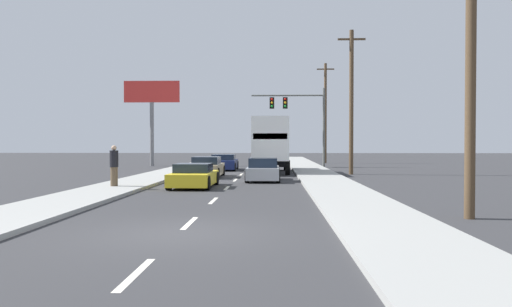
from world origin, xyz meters
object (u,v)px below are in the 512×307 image
at_px(roadside_billboard, 152,103).
at_px(pedestrian_near_corner, 114,166).
at_px(car_yellow, 194,176).
at_px(traffic_signal_mast, 294,110).
at_px(utility_pole_near, 471,23).
at_px(utility_pole_mid, 351,100).
at_px(car_silver, 263,171).
at_px(car_navy, 224,163).
at_px(car_tan, 207,168).
at_px(utility_pole_far, 325,112).
at_px(box_truck, 271,142).

relative_size(roadside_billboard, pedestrian_near_corner, 4.22).
bearing_deg(car_yellow, traffic_signal_mast, 74.89).
height_order(utility_pole_near, pedestrian_near_corner, utility_pole_near).
distance_m(utility_pole_mid, pedestrian_near_corner, 16.87).
bearing_deg(car_silver, car_navy, 106.39).
distance_m(car_yellow, pedestrian_near_corner, 3.60).
height_order(car_tan, traffic_signal_mast, traffic_signal_mast).
height_order(car_navy, roadside_billboard, roadside_billboard).
xyz_separation_m(utility_pole_near, utility_pole_far, (0.02, 38.29, 0.01)).
height_order(utility_pole_mid, pedestrian_near_corner, utility_pole_mid).
distance_m(traffic_signal_mast, utility_pole_mid, 10.71).
xyz_separation_m(car_silver, utility_pole_near, (5.87, -13.44, 4.72)).
relative_size(car_tan, roadside_billboard, 0.56).
distance_m(car_yellow, roadside_billboard, 23.40).
bearing_deg(traffic_signal_mast, utility_pole_near, -83.11).
bearing_deg(roadside_billboard, traffic_signal_mast, -6.64).
xyz_separation_m(car_tan, utility_pole_near, (9.34, -16.37, 4.71)).
xyz_separation_m(traffic_signal_mast, utility_pole_far, (3.58, 8.77, 0.34)).
height_order(car_navy, car_tan, car_tan).
relative_size(traffic_signal_mast, utility_pole_far, 0.66).
bearing_deg(traffic_signal_mast, car_navy, -137.65).
bearing_deg(car_navy, utility_pole_mid, -29.90).
distance_m(car_yellow, traffic_signal_mast, 21.35).
xyz_separation_m(utility_pole_mid, roadside_billboard, (-16.06, 11.65, 0.76)).
xyz_separation_m(car_navy, utility_pole_far, (9.13, 13.83, 4.72)).
bearing_deg(box_truck, car_navy, 134.53).
height_order(box_truck, utility_pole_near, utility_pole_near).
bearing_deg(utility_pole_near, traffic_signal_mast, 96.89).
bearing_deg(car_tan, car_silver, -40.23).
distance_m(car_navy, utility_pole_near, 26.53).
xyz_separation_m(traffic_signal_mast, utility_pole_near, (3.57, -29.52, 0.33)).
bearing_deg(car_navy, pedestrian_near_corner, -101.56).
xyz_separation_m(car_tan, box_truck, (3.82, 4.44, 1.53)).
xyz_separation_m(car_navy, utility_pole_mid, (8.89, -5.11, 4.30)).
distance_m(car_navy, box_truck, 5.35).
relative_size(car_navy, car_yellow, 1.15).
xyz_separation_m(box_truck, roadside_billboard, (-10.76, 10.19, 3.53)).
relative_size(car_navy, car_tan, 1.11).
relative_size(box_truck, traffic_signal_mast, 1.21).
xyz_separation_m(roadside_billboard, pedestrian_near_corner, (3.87, -22.67, -4.58)).
bearing_deg(car_silver, roadside_billboard, 120.67).
height_order(car_navy, car_yellow, car_navy).
xyz_separation_m(box_truck, utility_pole_far, (5.54, 17.48, 3.19)).
bearing_deg(utility_pole_mid, car_tan, -161.91).
relative_size(utility_pole_near, utility_pole_far, 1.00).
bearing_deg(utility_pole_far, car_yellow, -107.33).
xyz_separation_m(car_navy, car_yellow, (0.10, -15.11, -0.06)).
bearing_deg(roadside_billboard, utility_pole_far, 24.11).
xyz_separation_m(car_navy, traffic_signal_mast, (5.55, 5.06, 4.38)).
distance_m(car_navy, utility_pole_mid, 11.12).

